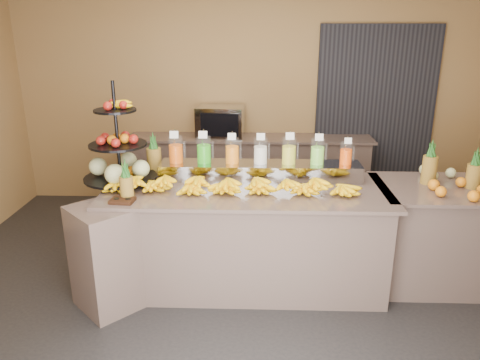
# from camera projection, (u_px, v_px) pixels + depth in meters

# --- Properties ---
(ground) EXTENTS (6.00, 6.00, 0.00)m
(ground) POSITION_uv_depth(u_px,v_px,m) (246.00, 299.00, 4.12)
(ground) COLOR black
(ground) RESTS_ON ground
(room_envelope) EXTENTS (6.04, 5.02, 2.82)m
(room_envelope) POSITION_uv_depth(u_px,v_px,m) (269.00, 73.00, 4.25)
(room_envelope) COLOR olive
(room_envelope) RESTS_ON ground
(buffet_counter) EXTENTS (2.75, 1.25, 0.93)m
(buffet_counter) POSITION_uv_depth(u_px,v_px,m) (234.00, 238.00, 4.22)
(buffet_counter) COLOR gray
(buffet_counter) RESTS_ON ground
(right_counter) EXTENTS (1.08, 0.88, 0.93)m
(right_counter) POSITION_uv_depth(u_px,v_px,m) (432.00, 234.00, 4.29)
(right_counter) COLOR gray
(right_counter) RESTS_ON ground
(back_ledge) EXTENTS (3.10, 0.55, 0.93)m
(back_ledge) POSITION_uv_depth(u_px,v_px,m) (250.00, 171.00, 6.10)
(back_ledge) COLOR gray
(back_ledge) RESTS_ON ground
(pitcher_tray) EXTENTS (1.85, 0.30, 0.15)m
(pitcher_tray) POSITION_uv_depth(u_px,v_px,m) (260.00, 171.00, 4.34)
(pitcher_tray) COLOR gray
(pitcher_tray) RESTS_ON buffet_counter
(juice_pitcher_orange_a) EXTENTS (0.13, 0.14, 0.32)m
(juice_pitcher_orange_a) POSITION_uv_depth(u_px,v_px,m) (176.00, 151.00, 4.31)
(juice_pitcher_orange_a) COLOR silver
(juice_pitcher_orange_a) RESTS_ON pitcher_tray
(juice_pitcher_green) EXTENTS (0.13, 0.14, 0.32)m
(juice_pitcher_green) POSITION_uv_depth(u_px,v_px,m) (204.00, 151.00, 4.30)
(juice_pitcher_green) COLOR silver
(juice_pitcher_green) RESTS_ON pitcher_tray
(juice_pitcher_orange_b) EXTENTS (0.13, 0.13, 0.31)m
(juice_pitcher_orange_b) POSITION_uv_depth(u_px,v_px,m) (232.00, 152.00, 4.29)
(juice_pitcher_orange_b) COLOR silver
(juice_pitcher_orange_b) RESTS_ON pitcher_tray
(juice_pitcher_milk) EXTENTS (0.13, 0.13, 0.31)m
(juice_pitcher_milk) POSITION_uv_depth(u_px,v_px,m) (261.00, 152.00, 4.28)
(juice_pitcher_milk) COLOR silver
(juice_pitcher_milk) RESTS_ON pitcher_tray
(juice_pitcher_lemon) EXTENTS (0.13, 0.14, 0.32)m
(juice_pitcher_lemon) POSITION_uv_depth(u_px,v_px,m) (289.00, 152.00, 4.27)
(juice_pitcher_lemon) COLOR silver
(juice_pitcher_lemon) RESTS_ON pitcher_tray
(juice_pitcher_lime) EXTENTS (0.13, 0.13, 0.31)m
(juice_pitcher_lime) POSITION_uv_depth(u_px,v_px,m) (317.00, 153.00, 4.27)
(juice_pitcher_lime) COLOR silver
(juice_pitcher_lime) RESTS_ON pitcher_tray
(juice_pitcher_orange_c) EXTENTS (0.11, 0.12, 0.27)m
(juice_pitcher_orange_c) POSITION_uv_depth(u_px,v_px,m) (346.00, 154.00, 4.26)
(juice_pitcher_orange_c) COLOR silver
(juice_pitcher_orange_c) RESTS_ON pitcher_tray
(banana_heap) EXTENTS (2.17, 0.20, 0.18)m
(banana_heap) POSITION_uv_depth(u_px,v_px,m) (227.00, 182.00, 4.01)
(banana_heap) COLOR yellow
(banana_heap) RESTS_ON buffet_counter
(fruit_stand) EXTENTS (0.76, 0.76, 0.92)m
(fruit_stand) POSITION_uv_depth(u_px,v_px,m) (124.00, 158.00, 4.18)
(fruit_stand) COLOR black
(fruit_stand) RESTS_ON buffet_counter
(condiment_caddy) EXTENTS (0.20, 0.16, 0.03)m
(condiment_caddy) POSITION_uv_depth(u_px,v_px,m) (122.00, 200.00, 3.79)
(condiment_caddy) COLOR black
(condiment_caddy) RESTS_ON buffet_counter
(pineapple_left_a) EXTENTS (0.11, 0.11, 0.35)m
(pineapple_left_a) POSITION_uv_depth(u_px,v_px,m) (126.00, 184.00, 3.83)
(pineapple_left_a) COLOR brown
(pineapple_left_a) RESTS_ON buffet_counter
(pineapple_left_b) EXTENTS (0.14, 0.14, 0.41)m
(pineapple_left_b) POSITION_uv_depth(u_px,v_px,m) (154.00, 158.00, 4.45)
(pineapple_left_b) COLOR brown
(pineapple_left_b) RESTS_ON buffet_counter
(right_fruit_pile) EXTENTS (0.48, 0.46, 0.25)m
(right_fruit_pile) POSITION_uv_depth(u_px,v_px,m) (453.00, 181.00, 4.05)
(right_fruit_pile) COLOR brown
(right_fruit_pile) RESTS_ON right_counter
(oven_warmer) EXTENTS (0.62, 0.46, 0.39)m
(oven_warmer) POSITION_uv_depth(u_px,v_px,m) (221.00, 122.00, 5.90)
(oven_warmer) COLOR gray
(oven_warmer) RESTS_ON back_ledge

